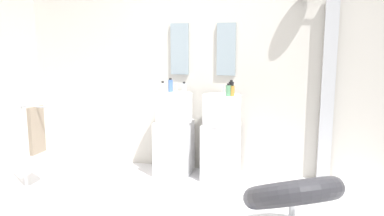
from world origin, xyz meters
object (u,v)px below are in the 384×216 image
Objects in this scene: soap_bottle_black at (231,88)px; soap_bottle_clear at (184,88)px; pedestal_sink_left at (174,132)px; pedestal_sink_right at (221,135)px; lounge_chair at (292,199)px; soap_bottle_white at (163,88)px; soap_bottle_blue at (171,85)px; shower_column at (327,87)px; soap_bottle_amber at (233,91)px; towel_rack at (34,132)px; soap_bottle_green at (229,90)px.

soap_bottle_clear is at bearing 175.96° from soap_bottle_black.
soap_bottle_clear is at bearing 16.59° from pedestal_sink_left.
lounge_chair is at bearing -57.35° from pedestal_sink_right.
soap_bottle_white is 0.25m from soap_bottle_blue.
soap_bottle_amber is (-0.99, -0.26, -0.04)m from shower_column.
pedestal_sink_right is 0.56m from soap_bottle_black.
soap_bottle_black reaches higher than towel_rack.
pedestal_sink_left is at bearing 174.87° from soap_bottle_amber.
pedestal_sink_right is 7.80× the size of soap_bottle_green.
soap_bottle_black reaches higher than soap_bottle_white.
soap_bottle_white is 1.13× the size of soap_bottle_amber.
soap_bottle_green is (-0.02, -0.06, -0.02)m from soap_bottle_black.
pedestal_sink_right reaches higher than lounge_chair.
soap_bottle_blue is at bearing 156.54° from soap_bottle_clear.
soap_bottle_green is at bearing -10.06° from soap_bottle_clear.
lounge_chair is at bearing -102.00° from shower_column.
soap_bottle_black reaches higher than soap_bottle_amber.
shower_column is 1.04m from soap_bottle_black.
soap_bottle_blue is at bearing 122.76° from pedestal_sink_left.
shower_column is 3.17m from towel_rack.
shower_column is 1.58m from soap_bottle_clear.
shower_column is at bearing 9.95° from pedestal_sink_right.
lounge_chair is 2.70m from towel_rack.
shower_column is 1.67m from lounge_chair.
soap_bottle_green is (0.74, 0.07, -0.01)m from soap_bottle_white.
soap_bottle_blue is at bearing 88.18° from soap_bottle_white.
soap_bottle_white is (1.19, 0.71, 0.42)m from towel_rack.
soap_bottle_blue is (-0.08, 0.12, 0.54)m from pedestal_sink_left.
towel_rack is 2.12m from soap_bottle_green.
pedestal_sink_left and pedestal_sink_right have the same top height.
shower_column reaches higher than soap_bottle_blue.
pedestal_sink_right is 1.28m from shower_column.
pedestal_sink_right is at bearing 177.75° from soap_bottle_black.
pedestal_sink_left is at bearing -173.35° from shower_column.
soap_bottle_white is (-1.78, -0.33, -0.03)m from shower_column.
soap_bottle_white is (-0.76, -0.13, -0.01)m from soap_bottle_black.
soap_bottle_white is at bearing 30.96° from towel_rack.
pedestal_sink_left reaches higher than lounge_chair.
shower_column is at bearing 2.52° from soap_bottle_blue.
towel_rack is at bearing -146.37° from pedestal_sink_left.
soap_bottle_green is 1.03× the size of soap_bottle_amber.
towel_rack is 7.17× the size of soap_bottle_clear.
soap_bottle_blue reaches higher than towel_rack.
pedestal_sink_right is 1.00× the size of lounge_chair.
pedestal_sink_left is 0.52× the size of shower_column.
soap_bottle_white is at bearing -168.39° from pedestal_sink_right.
soap_bottle_amber is at bearing 21.65° from towel_rack.
soap_bottle_amber is (0.79, 0.07, -0.01)m from soap_bottle_white.
soap_bottle_clear is at bearing 175.54° from pedestal_sink_right.
soap_bottle_black is at bearing 9.68° from soap_bottle_white.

